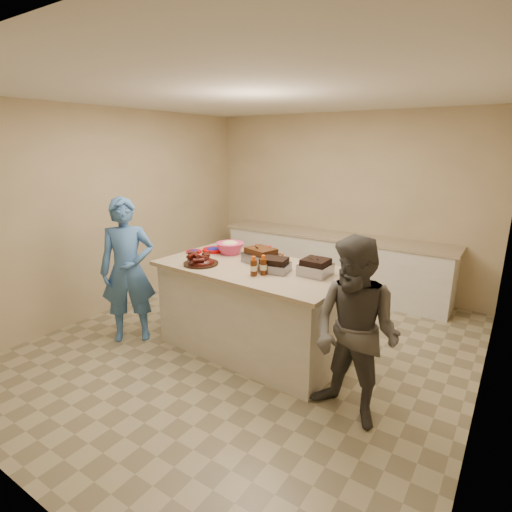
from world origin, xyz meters
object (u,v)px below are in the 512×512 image
Objects in this scene: bbq_bottle_a at (254,276)px; guest_blue at (134,337)px; rib_platter at (201,264)px; mustard_bottle at (248,259)px; plastic_cup at (225,252)px; bbq_bottle_b at (263,275)px; guest_gray at (349,417)px; island at (254,349)px; coleslaw_bowl at (230,254)px; roasting_pan at (315,275)px.

bbq_bottle_a is 1.85m from guest_blue.
mustard_bottle is (0.31, 0.44, 0.00)m from rib_platter.
plastic_cup is at bearing 144.93° from bbq_bottle_a.
bbq_bottle_b is 1.71× the size of mustard_bottle.
bbq_bottle_b reaches higher than guest_gray.
guest_gray is at bearing -42.79° from guest_blue.
bbq_bottle_a is 0.98× the size of bbq_bottle_b.
plastic_cup is at bearing 5.08° from guest_blue.
island is at bearing 142.78° from bbq_bottle_b.
coleslaw_bowl is 0.21× the size of guest_gray.
island is at bearing -25.45° from plastic_cup.
guest_gray is at bearing -42.40° from roasting_pan.
roasting_pan is 0.17× the size of guest_blue.
guest_blue is (-2.03, -0.65, -0.98)m from roasting_pan.
mustard_bottle is at bearing 55.18° from rib_platter.
mustard_bottle is 0.07× the size of guest_blue.
guest_blue is at bearing -147.23° from mustard_bottle.
roasting_pan is 0.18× the size of guest_gray.
rib_platter is 0.69m from bbq_bottle_a.
mustard_bottle is (0.31, -0.08, 0.00)m from coleslaw_bowl.
guest_gray reaches higher than guest_blue.
coleslaw_bowl is 2.23m from guest_gray.
roasting_pan is 0.88m from mustard_bottle.
mustard_bottle is at bearing 130.26° from bbq_bottle_a.
island is 10.26× the size of bbq_bottle_b.
plastic_cup is 2.32m from guest_gray.
bbq_bottle_a is 2.07× the size of plastic_cup.
coleslaw_bowl reaches higher than bbq_bottle_a.
bbq_bottle_a is 1.68× the size of mustard_bottle.
roasting_pan is 1.40× the size of bbq_bottle_b.
island is 5.48× the size of rib_platter.
guest_gray is (1.84, -0.26, -0.98)m from rib_platter.
bbq_bottle_b reaches higher than island.
guest_blue is at bearing -161.37° from roasting_pan.
roasting_pan is 1.20m from coleslaw_bowl.
rib_platter is 0.22× the size of guest_blue.
coleslaw_bowl is at bearing 169.31° from guest_gray.
rib_platter is 2.10m from guest_gray.
coleslaw_bowl reaches higher than plastic_cup.
bbq_bottle_b is at bearing 5.55° from rib_platter.
island is 1.14m from coleslaw_bowl.
bbq_bottle_b is 0.58m from mustard_bottle.
bbq_bottle_b is at bearing -34.24° from island.
roasting_pan is 2.40× the size of mustard_bottle.
roasting_pan is at bearing -8.20° from coleslaw_bowl.
roasting_pan is at bearing 32.70° from bbq_bottle_b.
bbq_bottle_b is 0.12× the size of guest_blue.
bbq_bottle_b is at bearing -146.42° from roasting_pan.
plastic_cup is 0.06× the size of guest_blue.
roasting_pan is 0.61m from bbq_bottle_a.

